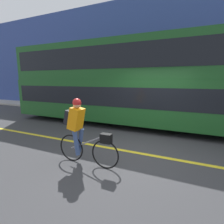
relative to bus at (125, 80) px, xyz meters
The scene contains 7 objects.
ground_plane 3.94m from the bus, 61.76° to the right, with size 80.00×80.00×0.00m, color #38383A.
road_center_line 4.03m from the bus, 62.72° to the right, with size 50.00×0.14×0.01m, color yellow.
sidewalk_curb 3.71m from the bus, 59.53° to the left, with size 60.00×1.84×0.13m.
building_facade 4.36m from the bus, 67.15° to the left, with size 60.00×0.30×7.17m.
bus is the anchor object (origin of this frame).
cyclist_on_bike 4.45m from the bus, 84.29° to the right, with size 1.69×0.32×1.65m.
trash_bin 6.60m from the bus, 156.12° to the left, with size 0.51×0.51×0.96m.
Camera 1 is at (1.27, -4.76, 2.09)m, focal length 28.00 mm.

